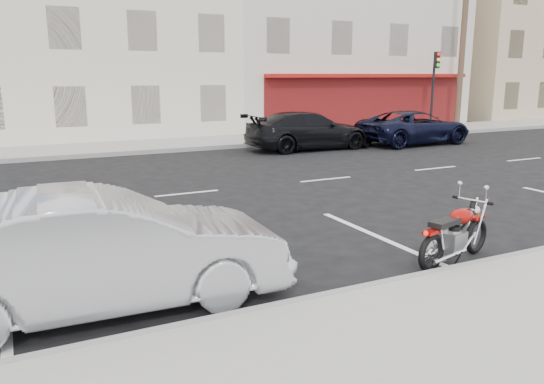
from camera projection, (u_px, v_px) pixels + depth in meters
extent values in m
plane|color=black|center=(261.00, 186.00, 13.85)|extent=(120.00, 120.00, 0.00)
cube|color=gray|center=(35.00, 152.00, 19.29)|extent=(80.00, 3.40, 0.15)
cube|color=gray|center=(112.00, 345.00, 5.55)|extent=(80.00, 0.12, 0.16)
cube|color=gray|center=(38.00, 159.00, 17.80)|extent=(80.00, 0.12, 0.16)
cube|color=beige|center=(83.00, 14.00, 26.01)|extent=(12.00, 12.00, 11.50)
cube|color=#BCB3A4|center=(311.00, 16.00, 31.52)|extent=(14.00, 12.00, 12.50)
cube|color=tan|center=(491.00, 37.00, 38.18)|extent=(12.00, 12.00, 11.00)
cylinder|color=#422D1E|center=(463.00, 39.00, 27.08)|extent=(0.30, 0.30, 9.00)
cylinder|color=black|center=(432.00, 97.00, 26.67)|extent=(0.12, 0.12, 3.20)
cube|color=black|center=(437.00, 60.00, 26.15)|extent=(0.26, 0.18, 0.80)
cylinder|color=beige|center=(406.00, 124.00, 26.39)|extent=(0.20, 0.20, 0.60)
sphere|color=beige|center=(406.00, 117.00, 26.32)|extent=(0.20, 0.20, 0.20)
torus|color=black|center=(495.00, 229.00, 9.00)|extent=(0.60, 0.24, 0.59)
torus|color=black|center=(455.00, 245.00, 8.17)|extent=(0.60, 0.24, 0.59)
cube|color=#8B0905|center=(497.00, 211.00, 8.93)|extent=(0.32, 0.19, 0.04)
cube|color=#8B0905|center=(456.00, 225.00, 8.08)|extent=(0.29, 0.20, 0.05)
cube|color=gray|center=(475.00, 234.00, 8.55)|extent=(0.43, 0.35, 0.30)
ellipsoid|color=#8B0905|center=(483.00, 210.00, 8.58)|extent=(0.55, 0.42, 0.24)
cube|color=black|center=(468.00, 216.00, 8.28)|extent=(0.59, 0.36, 0.08)
cylinder|color=silver|center=(493.00, 195.00, 8.73)|extent=(0.19, 0.61, 0.03)
sphere|color=silver|center=(496.00, 205.00, 8.85)|extent=(0.15, 0.15, 0.15)
cylinder|color=silver|center=(473.00, 248.00, 8.30)|extent=(0.83, 0.28, 0.07)
cylinder|color=silver|center=(458.00, 244.00, 8.48)|extent=(0.83, 0.28, 0.07)
cylinder|color=silver|center=(496.00, 214.00, 8.91)|extent=(0.34, 0.12, 0.70)
cylinder|color=black|center=(482.00, 223.00, 8.64)|extent=(0.70, 0.22, 0.44)
imported|color=#9A9CA1|center=(103.00, 251.00, 6.45)|extent=(4.58, 1.78, 1.49)
imported|color=black|center=(414.00, 127.00, 22.10)|extent=(5.08, 2.50, 1.39)
imported|color=black|center=(308.00, 131.00, 20.50)|extent=(5.04, 2.09, 1.46)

